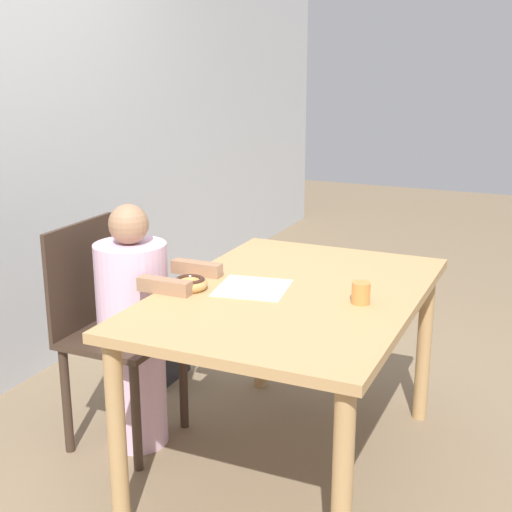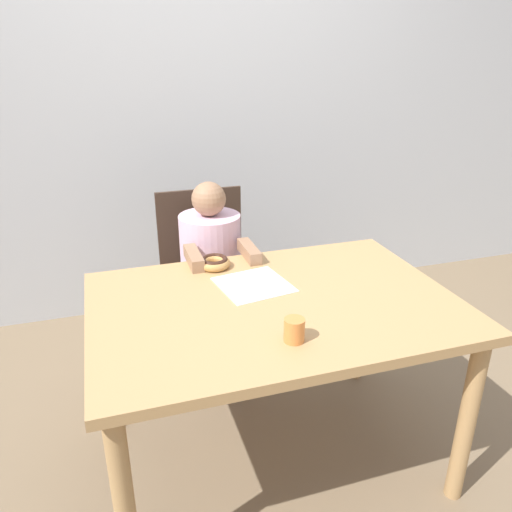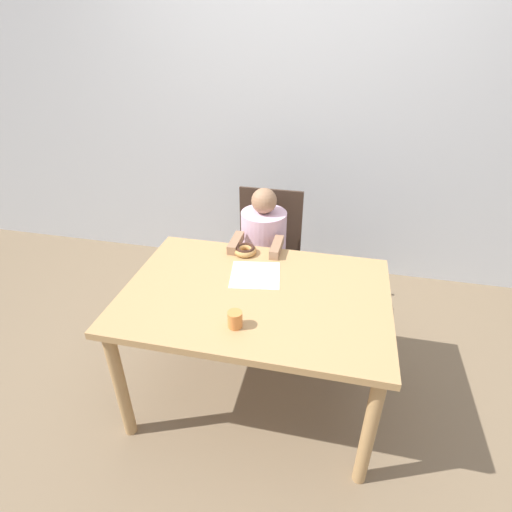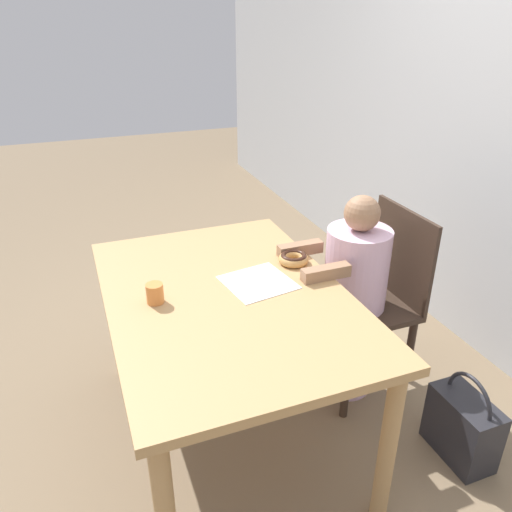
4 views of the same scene
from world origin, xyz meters
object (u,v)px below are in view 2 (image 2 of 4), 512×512
at_px(donut, 214,262).
at_px(cup, 294,330).
at_px(chair, 207,278).
at_px(child_figure, 212,286).
at_px(handbag, 298,310).

bearing_deg(donut, cup, -80.13).
bearing_deg(chair, child_figure, -90.00).
distance_m(child_figure, cup, 0.92).
height_order(child_figure, cup, child_figure).
height_order(donut, cup, cup).
xyz_separation_m(chair, cup, (0.06, -0.99, 0.27)).
relative_size(chair, cup, 11.95).
xyz_separation_m(handbag, cup, (-0.48, -1.10, 0.59)).
height_order(chair, handbag, chair).
relative_size(chair, donut, 7.03).
bearing_deg(child_figure, cup, -86.30).
xyz_separation_m(child_figure, donut, (-0.05, -0.28, 0.24)).
bearing_deg(cup, chair, 93.27).
xyz_separation_m(chair, donut, (-0.05, -0.39, 0.25)).
distance_m(chair, cup, 1.03).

